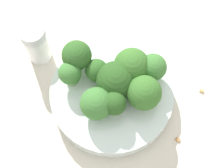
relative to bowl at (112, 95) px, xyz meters
The scene contains 14 objects.
ground_plane 0.02m from the bowl, ahead, with size 3.00×3.00×0.00m, color beige.
bowl is the anchor object (origin of this frame).
broccoli_floret_0 0.06m from the bowl, 169.59° to the right, with size 0.05×0.05×0.05m.
broccoli_floret_1 0.06m from the bowl, 127.91° to the right, with size 0.03×0.03×0.05m.
broccoli_floret_2 0.05m from the bowl, 24.22° to the right, with size 0.06×0.06×0.06m.
broccoli_floret_3 0.08m from the bowl, 97.22° to the left, with size 0.04×0.04×0.06m.
broccoli_floret_4 0.08m from the bowl, 121.08° to the left, with size 0.03×0.03×0.05m.
broccoli_floret_5 0.06m from the bowl, ahead, with size 0.05×0.05×0.06m.
broccoli_floret_6 0.07m from the bowl, 61.48° to the right, with size 0.05×0.05×0.06m.
broccoli_floret_7 0.05m from the bowl, 83.17° to the left, with size 0.03×0.03×0.04m.
broccoli_floret_8 0.08m from the bowl, 19.90° to the right, with size 0.04×0.04×0.05m.
pepper_shaker 0.14m from the bowl, 103.47° to the left, with size 0.04×0.04×0.08m.
almond_crumb_0 0.14m from the bowl, 38.19° to the right, with size 0.01×0.00×0.01m, color tan.
almond_crumb_1 0.12m from the bowl, 77.10° to the right, with size 0.01×0.00×0.01m, color olive.
Camera 1 is at (-0.14, -0.15, 0.55)m, focal length 60.00 mm.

